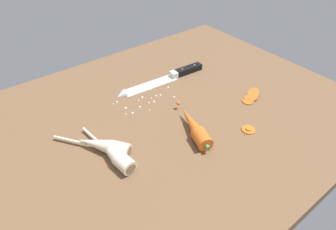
{
  "coord_description": "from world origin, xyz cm",
  "views": [
    {
      "loc": [
        -40.47,
        -54.29,
        55.12
      ],
      "look_at": [
        0.0,
        -2.0,
        1.5
      ],
      "focal_mm": 30.69,
      "sensor_mm": 36.0,
      "label": 1
    }
  ],
  "objects": [
    {
      "name": "chefs_knife",
      "position": [
        10.41,
        15.88,
        0.65
      ],
      "size": [
        34.86,
        6.05,
        4.18
      ],
      "color": "silver",
      "rests_on": "ground_plane"
    },
    {
      "name": "parsnip_front",
      "position": [
        -20.71,
        -6.27,
        1.98
      ],
      "size": [
        5.45,
        21.86,
        4.0
      ],
      "color": "beige",
      "rests_on": "ground_plane"
    },
    {
      "name": "ground_plane",
      "position": [
        0.0,
        0.0,
        -2.0
      ],
      "size": [
        120.0,
        90.0,
        4.0
      ],
      "primitive_type": "cube",
      "color": "brown"
    },
    {
      "name": "whole_carrot",
      "position": [
        2.05,
        -11.45,
        2.1
      ],
      "size": [
        9.07,
        20.07,
        4.2
      ],
      "color": "#D6601E",
      "rests_on": "ground_plane"
    },
    {
      "name": "carrot_slice_stray_near",
      "position": [
        15.13,
        -20.08,
        0.36
      ],
      "size": [
        3.87,
        3.87,
        0.7
      ],
      "color": "#D6601E",
      "rests_on": "ground_plane"
    },
    {
      "name": "carrot_slice_stack",
      "position": [
        27.74,
        -10.55,
        0.83
      ],
      "size": [
        7.74,
        4.77,
        2.92
      ],
      "color": "#D6601E",
      "rests_on": "ground_plane"
    },
    {
      "name": "mince_crumbs",
      "position": [
        -0.37,
        9.65,
        0.35
      ],
      "size": [
        20.3,
        10.47,
        0.83
      ],
      "color": "silver",
      "rests_on": "ground_plane"
    },
    {
      "name": "parsnip_mid_left",
      "position": [
        -21.41,
        -2.24,
        1.98
      ],
      "size": [
        14.8,
        19.56,
        4.0
      ],
      "color": "beige",
      "rests_on": "ground_plane"
    }
  ]
}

